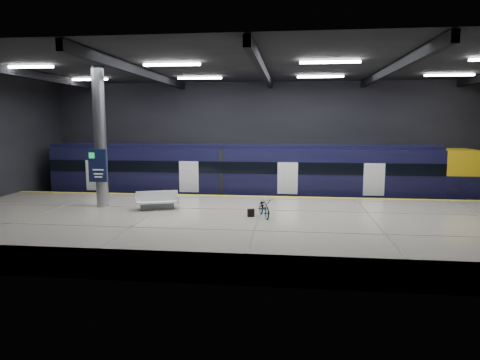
# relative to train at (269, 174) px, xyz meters

# --- Properties ---
(ground) EXTENTS (30.00, 30.00, 0.00)m
(ground) POSITION_rel_train_xyz_m (-0.03, -5.50, -2.06)
(ground) COLOR black
(ground) RESTS_ON ground
(room_shell) EXTENTS (30.10, 16.10, 8.05)m
(room_shell) POSITION_rel_train_xyz_m (-0.03, -5.49, 3.66)
(room_shell) COLOR black
(room_shell) RESTS_ON ground
(platform) EXTENTS (30.00, 11.00, 1.10)m
(platform) POSITION_rel_train_xyz_m (-0.03, -8.00, -1.51)
(platform) COLOR #B9AE9D
(platform) RESTS_ON ground
(safety_strip) EXTENTS (30.00, 0.40, 0.01)m
(safety_strip) POSITION_rel_train_xyz_m (-0.03, -2.75, -0.95)
(safety_strip) COLOR gold
(safety_strip) RESTS_ON platform
(rails) EXTENTS (30.00, 1.52, 0.16)m
(rails) POSITION_rel_train_xyz_m (-0.03, 0.00, -1.98)
(rails) COLOR gray
(rails) RESTS_ON ground
(train) EXTENTS (29.40, 2.84, 3.79)m
(train) POSITION_rel_train_xyz_m (0.00, 0.00, 0.00)
(train) COLOR black
(train) RESTS_ON ground
(bench) EXTENTS (2.22, 1.50, 0.91)m
(bench) POSITION_rel_train_xyz_m (-5.06, -6.94, -0.64)
(bench) COLOR #595B60
(bench) RESTS_ON platform
(bicycle) EXTENTS (1.06, 1.76, 0.87)m
(bicycle) POSITION_rel_train_xyz_m (0.22, -8.06, -0.52)
(bicycle) COLOR #99999E
(bicycle) RESTS_ON platform
(pannier_bag) EXTENTS (0.34, 0.26, 0.35)m
(pannier_bag) POSITION_rel_train_xyz_m (-0.38, -8.06, -0.78)
(pannier_bag) COLOR black
(pannier_bag) RESTS_ON platform
(info_column) EXTENTS (0.90, 0.78, 6.90)m
(info_column) POSITION_rel_train_xyz_m (-8.03, -6.52, 2.40)
(info_column) COLOR #9EA0A5
(info_column) RESTS_ON platform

